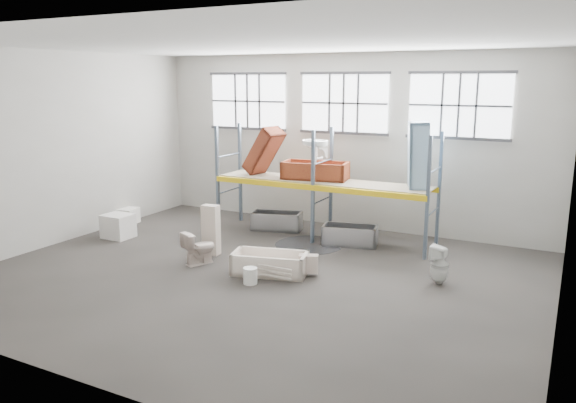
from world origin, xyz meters
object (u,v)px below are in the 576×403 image
Objects in this scene: toilet_white at (440,265)px; blue_tub_upright at (418,156)px; steel_tub_left at (277,221)px; rust_tub_flat at (315,171)px; carton_near at (118,226)px; cistern_tall at (211,230)px; bathtub_beige at (270,263)px; steel_tub_right at (350,235)px; bucket at (250,276)px; toilet_beige at (199,247)px.

toilet_white is 0.50× the size of blue_tub_upright.
steel_tub_left is at bearing -179.59° from blue_tub_upright.
rust_tub_flat reaches higher than toilet_white.
blue_tub_upright is (4.02, 0.03, 2.14)m from steel_tub_left.
steel_tub_left is 0.80× the size of rust_tub_flat.
cistern_tall is at bearing -0.99° from carton_near.
steel_tub_left is at bearing 38.46° from carton_near.
blue_tub_upright is 2.24× the size of carton_near.
bathtub_beige is 2.19× the size of carton_near.
rust_tub_flat is at bearing 161.77° from steel_tub_right.
cistern_tall is 1.65× the size of carton_near.
steel_tub_left reaches higher than steel_tub_right.
carton_near is (-4.69, -2.71, -1.50)m from rust_tub_flat.
toilet_white is 3.23m from blue_tub_upright.
steel_tub_left is at bearing 111.37° from bucket.
rust_tub_flat reaches higher than toilet_beige.
rust_tub_flat is (-3.95, 2.22, 1.40)m from toilet_white.
cistern_tall is 0.71× the size of rust_tub_flat.
steel_tub_left is 4.44m from bucket.
toilet_beige is at bearing -129.59° from steel_tub_right.
rust_tub_flat is 4.43m from bucket.
toilet_beige is 4.02m from rust_tub_flat.
toilet_beige is 2.26× the size of bucket.
carton_near is (-3.33, 0.80, -0.07)m from toilet_beige.
bucket is (-2.40, -4.16, -2.22)m from blue_tub_upright.
rust_tub_flat is (-0.45, 3.35, 1.58)m from bathtub_beige.
toilet_beige reaches higher than bucket.
cistern_tall reaches higher than bucket.
carton_near reaches higher than bucket.
rust_tub_flat is at bearing 95.44° from bucket.
toilet_white is at bearing 3.27° from carton_near.
bathtub_beige is 2.08× the size of toilet_beige.
carton_near is (-5.08, 1.38, 0.15)m from bucket.
rust_tub_flat is (-1.21, 0.40, 1.56)m from steel_tub_right.
blue_tub_upright is at bearing -115.51° from toilet_beige.
bucket is (-3.56, -1.87, -0.25)m from toilet_white.
toilet_white is (5.49, 0.55, -0.20)m from cistern_tall.
bathtub_beige is 1.32× the size of cistern_tall.
bathtub_beige is 1.17× the size of steel_tub_left.
rust_tub_flat reaches higher than steel_tub_right.
toilet_beige is 3.42m from carton_near.
blue_tub_upright is at bearing 1.41° from rust_tub_flat.
toilet_beige reaches higher than bathtub_beige.
toilet_beige is (-1.82, -0.16, 0.15)m from bathtub_beige.
toilet_beige is at bearing -13.45° from carton_near.
cistern_tall is at bearing -96.43° from steel_tub_left.
carton_near reaches higher than bathtub_beige.
bathtub_beige is 3.78m from steel_tub_left.
bucket is at bearing -40.24° from cistern_tall.
steel_tub_right is 2.70m from blue_tub_upright.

